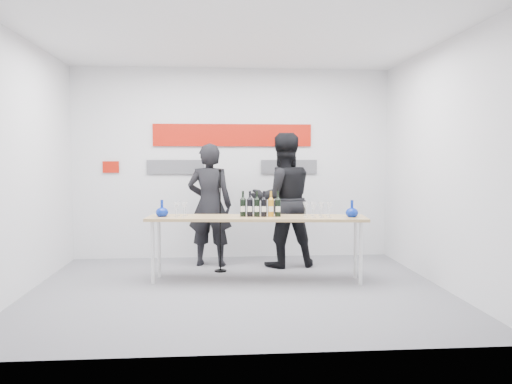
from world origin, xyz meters
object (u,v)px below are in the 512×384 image
presenter_left (210,205)px  mic_stand (220,240)px  tasting_table (257,221)px  presenter_right (283,200)px

presenter_left → mic_stand: presenter_left is taller
tasting_table → mic_stand: size_ratio=1.97×
presenter_left → mic_stand: (0.15, -0.41, -0.46)m
tasting_table → presenter_left: (-0.62, 0.98, 0.12)m
tasting_table → mic_stand: 0.81m
tasting_table → presenter_left: bearing=127.7°
presenter_right → mic_stand: size_ratio=1.36×
presenter_left → mic_stand: 0.64m
mic_stand → presenter_left: bearing=118.3°
presenter_left → presenter_right: size_ratio=0.92×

